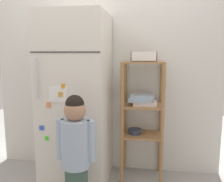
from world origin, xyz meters
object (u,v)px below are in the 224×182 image
(child_standing, at_px, (76,143))
(pantry_shelf_unit, at_px, (142,109))
(fruit_bin, at_px, (144,57))
(refrigerator, at_px, (77,100))

(child_standing, height_order, pantry_shelf_unit, pantry_shelf_unit)
(child_standing, relative_size, pantry_shelf_unit, 0.81)
(pantry_shelf_unit, bearing_deg, fruit_bin, 9.93)
(child_standing, bearing_deg, pantry_shelf_unit, 52.50)
(child_standing, distance_m, pantry_shelf_unit, 0.85)
(refrigerator, relative_size, fruit_bin, 6.71)
(refrigerator, bearing_deg, fruit_bin, 12.67)
(fruit_bin, bearing_deg, pantry_shelf_unit, -170.07)
(refrigerator, distance_m, child_standing, 0.59)
(fruit_bin, bearing_deg, refrigerator, -167.33)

